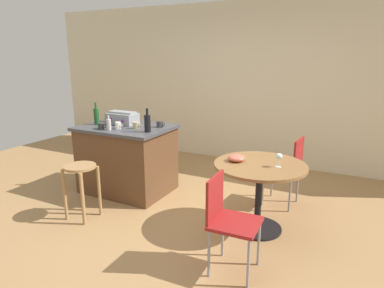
% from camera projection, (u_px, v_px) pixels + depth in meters
% --- Properties ---
extents(ground_plane, '(8.80, 8.80, 0.00)m').
position_uv_depth(ground_plane, '(173.00, 215.00, 4.02)').
color(ground_plane, '#A37A4C').
extents(back_wall, '(8.00, 0.10, 2.70)m').
position_uv_depth(back_wall, '(244.00, 84.00, 5.80)').
color(back_wall, beige).
rests_on(back_wall, ground_plane).
extents(kitchen_island, '(1.20, 0.88, 0.91)m').
position_uv_depth(kitchen_island, '(127.00, 159.00, 4.63)').
color(kitchen_island, brown).
rests_on(kitchen_island, ground_plane).
extents(wooden_stool, '(0.36, 0.36, 0.63)m').
position_uv_depth(wooden_stool, '(81.00, 179.00, 3.84)').
color(wooden_stool, '#A37A4C').
rests_on(wooden_stool, ground_plane).
extents(dining_table, '(0.96, 0.96, 0.74)m').
position_uv_depth(dining_table, '(259.00, 180.00, 3.54)').
color(dining_table, black).
rests_on(dining_table, ground_plane).
extents(folding_chair_near, '(0.42, 0.41, 0.86)m').
position_uv_depth(folding_chair_near, '(228.00, 217.00, 2.88)').
color(folding_chair_near, maroon).
rests_on(folding_chair_near, ground_plane).
extents(folding_chair_far, '(0.44, 0.43, 0.87)m').
position_uv_depth(folding_chair_far, '(288.00, 166.00, 4.15)').
color(folding_chair_far, maroon).
rests_on(folding_chair_far, ground_plane).
extents(toolbox, '(0.41, 0.26, 0.17)m').
position_uv_depth(toolbox, '(122.00, 118.00, 4.64)').
color(toolbox, gray).
rests_on(toolbox, kitchen_island).
extents(bottle_0, '(0.08, 0.08, 0.29)m').
position_uv_depth(bottle_0, '(147.00, 123.00, 4.15)').
color(bottle_0, black).
rests_on(bottle_0, kitchen_island).
extents(bottle_1, '(0.07, 0.07, 0.30)m').
position_uv_depth(bottle_1, '(96.00, 116.00, 4.60)').
color(bottle_1, '#194C23').
rests_on(bottle_1, kitchen_island).
extents(bottle_2, '(0.06, 0.06, 0.19)m').
position_uv_depth(bottle_2, '(109.00, 124.00, 4.27)').
color(bottle_2, '#B7B2AD').
rests_on(bottle_2, kitchen_island).
extents(cup_0, '(0.11, 0.07, 0.09)m').
position_uv_depth(cup_0, '(118.00, 125.00, 4.34)').
color(cup_0, white).
rests_on(cup_0, kitchen_island).
extents(cup_1, '(0.13, 0.09, 0.08)m').
position_uv_depth(cup_1, '(101.00, 126.00, 4.34)').
color(cup_1, '#383838').
rests_on(cup_1, kitchen_island).
extents(cup_2, '(0.12, 0.09, 0.08)m').
position_uv_depth(cup_2, '(160.00, 124.00, 4.44)').
color(cup_2, '#383838').
rests_on(cup_2, kitchen_island).
extents(cup_3, '(0.12, 0.08, 0.09)m').
position_uv_depth(cup_3, '(136.00, 125.00, 4.35)').
color(cup_3, tan).
rests_on(cup_3, kitchen_island).
extents(cup_4, '(0.11, 0.08, 0.10)m').
position_uv_depth(cup_4, '(107.00, 118.00, 4.83)').
color(cup_4, white).
rests_on(cup_4, kitchen_island).
extents(wine_glass, '(0.07, 0.07, 0.14)m').
position_uv_depth(wine_glass, '(279.00, 157.00, 3.38)').
color(wine_glass, silver).
rests_on(wine_glass, dining_table).
extents(serving_bowl, '(0.18, 0.18, 0.07)m').
position_uv_depth(serving_bowl, '(236.00, 158.00, 3.58)').
color(serving_bowl, '#DB6651').
rests_on(serving_bowl, dining_table).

